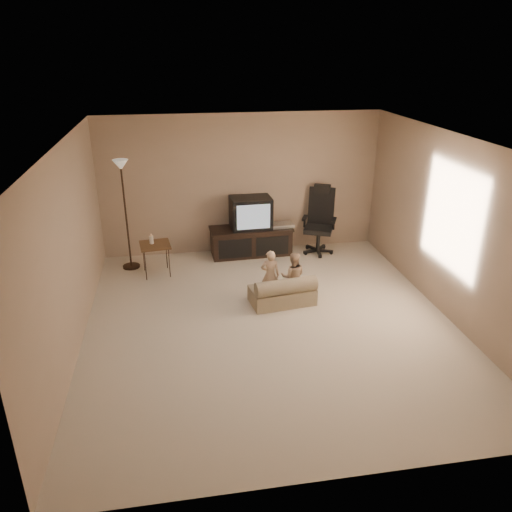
{
  "coord_description": "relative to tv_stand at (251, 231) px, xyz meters",
  "views": [
    {
      "loc": [
        -1.19,
        -5.89,
        3.56
      ],
      "look_at": [
        -0.09,
        0.6,
        0.76
      ],
      "focal_mm": 35.0,
      "sensor_mm": 36.0,
      "label": 1
    }
  ],
  "objects": [
    {
      "name": "floor",
      "position": [
        -0.14,
        -2.49,
        -0.45
      ],
      "size": [
        5.5,
        5.5,
        0.0
      ],
      "primitive_type": "plane",
      "color": "beige",
      "rests_on": "ground"
    },
    {
      "name": "child_sofa",
      "position": [
        0.16,
        -1.98,
        -0.26
      ],
      "size": [
        0.99,
        0.64,
        0.45
      ],
      "rotation": [
        0.0,
        0.0,
        0.13
      ],
      "color": "#9B8A69",
      "rests_on": "floor"
    },
    {
      "name": "tv_stand",
      "position": [
        0.0,
        0.0,
        0.0
      ],
      "size": [
        1.52,
        0.61,
        1.07
      ],
      "rotation": [
        0.0,
        0.0,
        0.04
      ],
      "color": "black",
      "rests_on": "floor"
    },
    {
      "name": "room_shell",
      "position": [
        -0.14,
        -2.49,
        1.07
      ],
      "size": [
        5.5,
        5.5,
        5.5
      ],
      "color": "white",
      "rests_on": "floor"
    },
    {
      "name": "toddler_left",
      "position": [
        0.0,
        -1.78,
        -0.05
      ],
      "size": [
        0.32,
        0.25,
        0.78
      ],
      "primitive_type": "imported",
      "rotation": [
        0.0,
        0.0,
        2.97
      ],
      "color": "tan",
      "rests_on": "floor"
    },
    {
      "name": "office_chair",
      "position": [
        1.25,
        -0.09,
        -0.0
      ],
      "size": [
        0.75,
        0.77,
        1.24
      ],
      "rotation": [
        0.0,
        0.0,
        -0.42
      ],
      "color": "black",
      "rests_on": "floor"
    },
    {
      "name": "side_table",
      "position": [
        -1.7,
        -0.59,
        0.07
      ],
      "size": [
        0.54,
        0.54,
        0.72
      ],
      "rotation": [
        0.0,
        0.0,
        0.12
      ],
      "color": "brown",
      "rests_on": "floor"
    },
    {
      "name": "floor_lamp",
      "position": [
        -2.15,
        -0.25,
        0.92
      ],
      "size": [
        0.29,
        0.29,
        1.87
      ],
      "color": "#312115",
      "rests_on": "floor"
    },
    {
      "name": "toddler_right",
      "position": [
        0.33,
        -1.87,
        -0.06
      ],
      "size": [
        0.4,
        0.27,
        0.76
      ],
      "primitive_type": "imported",
      "rotation": [
        0.0,
        0.0,
        2.95
      ],
      "color": "tan",
      "rests_on": "floor"
    }
  ]
}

